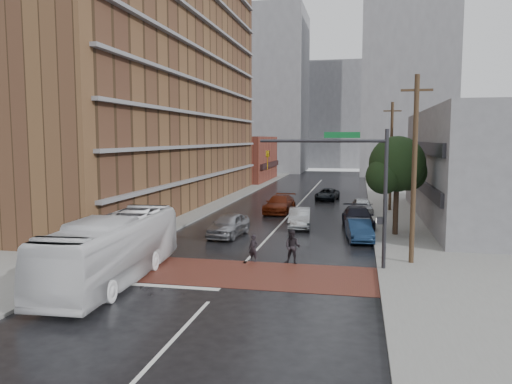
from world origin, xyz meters
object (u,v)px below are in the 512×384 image
at_px(car_travel_a, 229,225).
at_px(car_parked_mid, 358,218).
at_px(transit_bus, 113,249).
at_px(suv_travel, 327,194).
at_px(pedestrian_b, 293,247).
at_px(car_parked_near, 359,230).
at_px(pedestrian_a, 253,248).
at_px(car_travel_c, 280,204).
at_px(car_travel_b, 300,218).
at_px(car_parked_far, 362,206).

distance_m(car_travel_a, car_parked_mid, 10.10).
distance_m(transit_bus, suv_travel, 34.45).
xyz_separation_m(pedestrian_b, car_parked_near, (3.51, 7.00, -0.22)).
distance_m(pedestrian_a, suv_travel, 28.58).
xyz_separation_m(pedestrian_a, car_travel_c, (-1.46, 18.27, 0.04)).
relative_size(car_travel_b, car_travel_c, 0.83).
distance_m(suv_travel, car_parked_near, 21.77).
bearing_deg(pedestrian_a, transit_bus, -120.05).
relative_size(pedestrian_b, car_travel_b, 0.41).
bearing_deg(car_travel_c, car_travel_a, -93.92).
bearing_deg(pedestrian_a, car_travel_a, 133.70).
bearing_deg(car_parked_far, car_travel_b, -125.08).
height_order(transit_bus, suv_travel, transit_bus).
bearing_deg(pedestrian_b, pedestrian_a, -171.18).
xyz_separation_m(car_parked_near, car_parked_mid, (-0.12, 4.76, 0.08)).
height_order(pedestrian_a, car_travel_c, car_travel_c).
bearing_deg(car_travel_a, suv_travel, 82.19).
distance_m(pedestrian_b, suv_travel, 28.49).
bearing_deg(pedestrian_b, suv_travel, 98.75).
xyz_separation_m(suv_travel, car_parked_far, (3.70, -9.51, 0.10)).
distance_m(car_travel_c, car_parked_far, 7.38).
height_order(car_parked_near, car_parked_far, car_parked_far).
distance_m(suv_travel, car_parked_far, 10.20).
distance_m(pedestrian_a, car_parked_mid, 13.00).
xyz_separation_m(car_travel_b, car_parked_mid, (4.31, 0.77, 0.05)).
xyz_separation_m(car_travel_c, car_parked_near, (7.12, -11.27, -0.08)).
height_order(car_travel_a, car_travel_b, car_travel_a).
relative_size(car_travel_c, suv_travel, 1.19).
xyz_separation_m(car_travel_c, car_parked_mid, (7.00, -6.51, 0.00)).
bearing_deg(car_parked_far, pedestrian_a, -112.10).
bearing_deg(car_travel_c, car_parked_far, 9.94).
bearing_deg(car_parked_far, car_parked_mid, -97.64).
bearing_deg(car_travel_b, car_travel_a, -139.86).
xyz_separation_m(transit_bus, car_travel_a, (2.50, 11.65, -0.76)).
bearing_deg(car_parked_near, transit_bus, -140.41).
xyz_separation_m(pedestrian_a, pedestrian_b, (2.15, 0.00, 0.18)).
relative_size(pedestrian_a, car_parked_mid, 0.27).
distance_m(pedestrian_b, car_travel_a, 8.47).
relative_size(pedestrian_b, car_travel_a, 0.39).
distance_m(car_parked_near, car_parked_far, 11.99).
bearing_deg(car_travel_b, suv_travel, 82.03).
height_order(pedestrian_b, car_parked_near, pedestrian_b).
xyz_separation_m(transit_bus, car_parked_mid, (11.19, 16.80, -0.77)).
height_order(pedestrian_b, car_travel_a, pedestrian_b).
xyz_separation_m(pedestrian_a, suv_travel, (2.19, 28.49, -0.11)).
bearing_deg(pedestrian_b, car_parked_mid, 82.75).
height_order(car_travel_c, car_parked_near, car_travel_c).
xyz_separation_m(car_travel_c, suv_travel, (3.64, 10.23, -0.15)).
relative_size(transit_bus, car_travel_a, 2.38).
distance_m(transit_bus, car_travel_c, 23.69).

